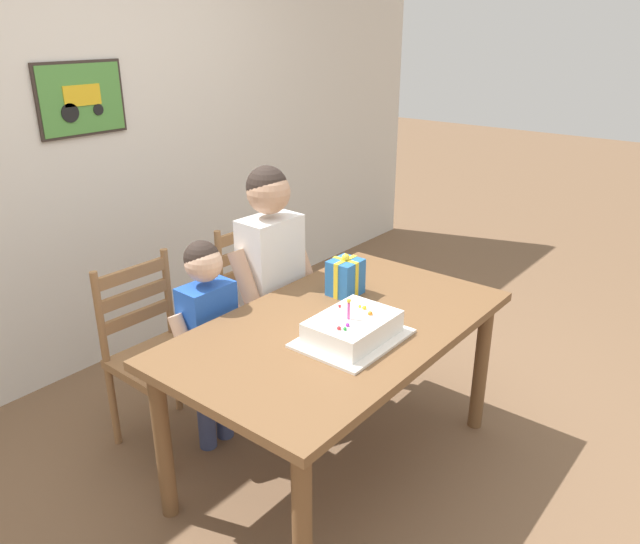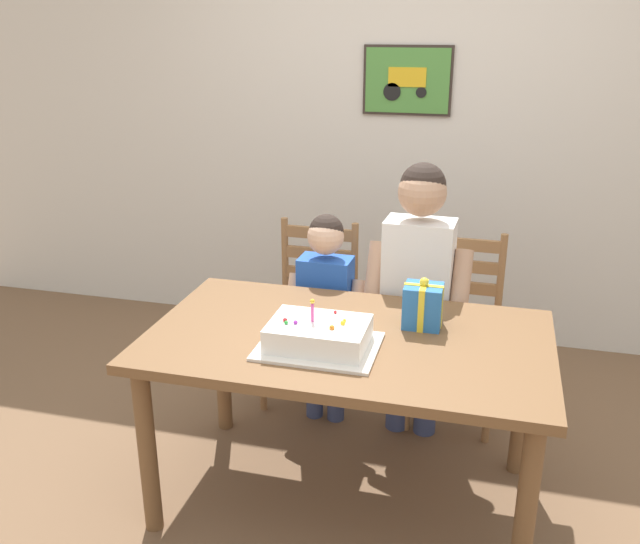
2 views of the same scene
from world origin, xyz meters
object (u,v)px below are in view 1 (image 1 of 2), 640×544
Objects in this scene: child_younger at (209,326)px; dining_table at (339,343)px; chair_right at (265,304)px; gift_box_red_large at (345,277)px; child_older at (271,267)px; birthday_cake at (353,329)px; chair_left at (159,355)px.

dining_table is at bearing -67.74° from child_younger.
dining_table is 1.68× the size of chair_right.
child_younger is (-0.61, -0.22, 0.17)m from chair_right.
chair_right is at bearing 20.29° from child_younger.
gift_box_red_large is at bearing -39.53° from child_younger.
gift_box_red_large is at bearing -80.43° from child_older.
dining_table is at bearing -108.62° from child_older.
gift_box_red_large is (0.26, 0.16, 0.18)m from dining_table.
child_younger is (-0.15, 0.71, -0.15)m from birthday_cake.
chair_right is (0.74, 0.00, 0.00)m from chair_left.
chair_left is (-0.28, 0.93, -0.33)m from birthday_cake.
birthday_cake is at bearing -115.88° from chair_right.
birthday_cake is 0.42× the size of child_younger.
child_older is at bearing -0.08° from child_younger.
child_older is 1.25× the size of child_younger.
chair_left and chair_right have the same top height.
birthday_cake is 1.03m from chair_left.
child_younger reaches higher than chair_right.
gift_box_red_large is 0.20× the size of child_younger.
chair_left is 0.69m from child_older.
birthday_cake is at bearing -111.41° from child_older.
birthday_cake is (-0.08, -0.13, 0.14)m from dining_table.
gift_box_red_large reaches higher than chair_left.
chair_left is 0.87× the size of child_younger.
chair_left reaches higher than dining_table.
birthday_cake is 0.74m from child_younger.
chair_left is at bearing -180.00° from chair_right.
chair_left is 1.00× the size of chair_right.
gift_box_red_large reaches higher than chair_right.
dining_table is at bearing -65.38° from chair_left.
dining_table is 3.51× the size of birthday_cake.
child_younger reaches higher than chair_left.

